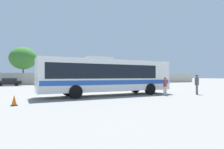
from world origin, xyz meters
TOP-DOWN VIEW (x-y plane):
  - ground_plane at (0.00, 10.00)m, footprint 300.00×300.00m
  - perimeter_wall at (0.00, 25.47)m, footprint 80.00×0.30m
  - coach_bus_white_blue at (1.05, 0.06)m, footprint 12.12×2.95m
  - attendant_by_bus_door at (5.82, -2.08)m, footprint 0.47×0.47m
  - passenger_waiting_on_apron at (9.10, -2.68)m, footprint 0.50×0.50m
  - vendor_umbrella_near_gate_orange at (10.70, 5.43)m, footprint 2.28×2.28m
  - parked_car_second_black at (-8.18, 22.62)m, footprint 4.22×2.05m
  - parked_car_third_white at (-2.08, 22.27)m, footprint 4.10×2.14m
  - parked_car_rightmost_white at (5.19, 22.57)m, footprint 4.12×2.19m
  - roadside_tree_midleft at (-5.97, 31.95)m, footprint 5.97×5.97m
  - traffic_cone_on_apron at (-6.12, -3.04)m, footprint 0.36×0.36m

SIDE VIEW (x-z plane):
  - ground_plane at x=0.00m, z-range 0.00..0.00m
  - traffic_cone_on_apron at x=-6.12m, z-range -0.01..0.63m
  - parked_car_second_black at x=-8.18m, z-range 0.05..1.45m
  - parked_car_third_white at x=-2.08m, z-range 0.05..1.45m
  - parked_car_rightmost_white at x=5.19m, z-range 0.04..1.56m
  - attendant_by_bus_door at x=5.82m, z-range 0.11..1.74m
  - passenger_waiting_on_apron at x=9.10m, z-range 0.13..1.95m
  - perimeter_wall at x=0.00m, z-range 0.00..2.39m
  - vendor_umbrella_near_gate_orange at x=10.70m, z-range 0.69..2.75m
  - coach_bus_white_blue at x=1.05m, z-range 0.12..3.49m
  - roadside_tree_midleft at x=-5.97m, z-range 1.65..10.06m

